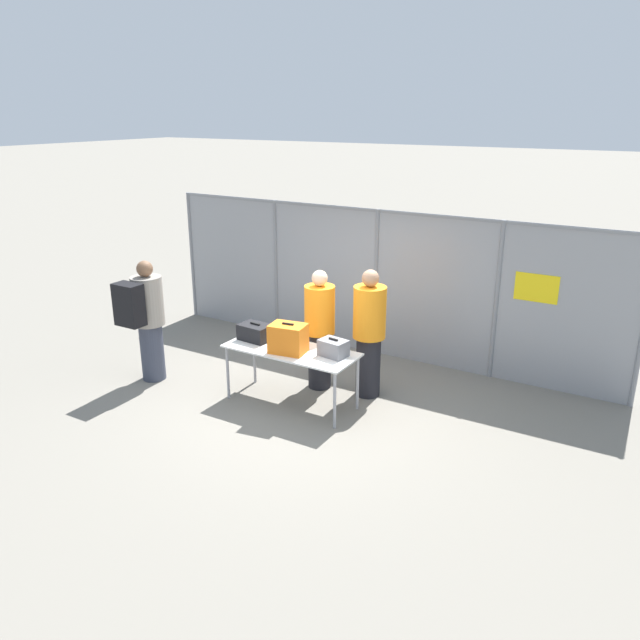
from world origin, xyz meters
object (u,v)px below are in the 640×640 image
(suitcase_black, at_px, (255,332))
(traveler_hooded, at_px, (146,317))
(inspection_table, at_px, (291,354))
(suitcase_grey, at_px, (333,348))
(security_worker_near, at_px, (320,328))
(suitcase_orange, at_px, (288,338))
(security_worker_far, at_px, (369,332))
(utility_trailer, at_px, (444,312))

(suitcase_black, distance_m, traveler_hooded, 1.68)
(inspection_table, height_order, suitcase_grey, suitcase_grey)
(inspection_table, height_order, security_worker_near, security_worker_near)
(suitcase_orange, relative_size, security_worker_far, 0.28)
(suitcase_grey, bearing_deg, utility_trailer, 86.83)
(suitcase_grey, height_order, traveler_hooded, traveler_hooded)
(suitcase_grey, distance_m, utility_trailer, 3.68)
(traveler_hooded, xyz_separation_m, security_worker_near, (2.28, 1.09, -0.09))
(suitcase_grey, relative_size, security_worker_near, 0.22)
(suitcase_orange, height_order, utility_trailer, suitcase_orange)
(suitcase_grey, height_order, security_worker_far, security_worker_far)
(security_worker_far, bearing_deg, inspection_table, 33.36)
(inspection_table, distance_m, security_worker_far, 1.12)
(suitcase_orange, xyz_separation_m, security_worker_near, (0.02, 0.77, -0.09))
(suitcase_black, distance_m, security_worker_far, 1.57)
(inspection_table, distance_m, utility_trailer, 3.83)
(traveler_hooded, bearing_deg, suitcase_black, -5.85)
(suitcase_orange, height_order, security_worker_near, security_worker_near)
(security_worker_near, xyz_separation_m, utility_trailer, (0.75, 3.06, -0.49))
(traveler_hooded, bearing_deg, utility_trailer, 31.50)
(inspection_table, xyz_separation_m, security_worker_near, (0.05, 0.67, 0.17))
(suitcase_orange, distance_m, suitcase_grey, 0.61)
(suitcase_black, height_order, utility_trailer, suitcase_black)
(security_worker_far, bearing_deg, suitcase_black, 15.29)
(security_worker_near, relative_size, utility_trailer, 0.44)
(suitcase_grey, bearing_deg, security_worker_near, 133.68)
(inspection_table, distance_m, suitcase_grey, 0.63)
(suitcase_black, height_order, suitcase_grey, suitcase_black)
(suitcase_orange, height_order, suitcase_grey, suitcase_orange)
(suitcase_orange, bearing_deg, traveler_hooded, -171.93)
(suitcase_orange, distance_m, traveler_hooded, 2.28)
(suitcase_black, bearing_deg, traveler_hooded, -163.45)
(suitcase_grey, relative_size, utility_trailer, 0.10)
(suitcase_black, bearing_deg, security_worker_far, 27.65)
(utility_trailer, bearing_deg, suitcase_orange, -101.41)
(suitcase_black, distance_m, utility_trailer, 3.97)
(suitcase_black, relative_size, utility_trailer, 0.12)
(security_worker_near, height_order, security_worker_far, security_worker_far)
(suitcase_black, xyz_separation_m, security_worker_far, (1.39, 0.73, 0.03))
(security_worker_far, bearing_deg, utility_trailer, -102.96)
(suitcase_black, height_order, traveler_hooded, traveler_hooded)
(inspection_table, distance_m, security_worker_near, 0.69)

